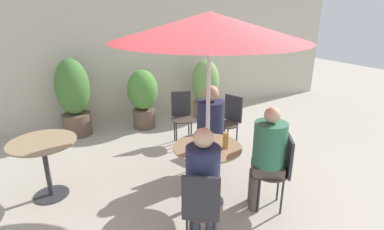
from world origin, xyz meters
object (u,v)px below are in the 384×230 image
object	(u,v)px
bistro_chair_0	(201,206)
beer_glass_1	(207,133)
potted_plant_0	(74,96)
potted_plant_1	(143,96)
beer_glass_0	(226,140)
cafe_table_far	(44,155)
seated_person_0	(203,178)
seated_person_1	(268,150)
bistro_chair_4	(230,118)
potted_plant_2	(205,87)
bistro_chair_2	(211,135)
umbrella	(210,27)
bistro_chair_3	(182,113)
seated_person_2	(210,124)
cafe_table_near	(207,160)
bistro_chair_1	(279,166)
beer_glass_2	(195,146)

from	to	relation	value
bistro_chair_0	beer_glass_1	size ratio (longest dim) A/B	5.65
potted_plant_0	potted_plant_1	size ratio (longest dim) A/B	1.23
beer_glass_0	cafe_table_far	bearing A→B (deg)	149.62
seated_person_0	seated_person_1	size ratio (longest dim) A/B	1.01
seated_person_1	potted_plant_1	bearing A→B (deg)	-138.63
beer_glass_1	bistro_chair_4	bearing A→B (deg)	45.88
bistro_chair_0	potted_plant_2	size ratio (longest dim) A/B	0.73
bistro_chair_2	seated_person_0	world-z (taller)	seated_person_0
cafe_table_far	potted_plant_2	size ratio (longest dim) A/B	0.63
potted_plant_2	umbrella	distance (m)	3.40
bistro_chair_2	beer_glass_1	distance (m)	0.68
cafe_table_far	seated_person_1	world-z (taller)	seated_person_1
bistro_chair_3	seated_person_2	size ratio (longest dim) A/B	0.70
beer_glass_0	potted_plant_2	xyz separation A→B (m)	(1.28, 2.86, -0.18)
cafe_table_near	bistro_chair_4	xyz separation A→B (m)	(1.06, 1.17, -0.03)
bistro_chair_1	seated_person_1	distance (m)	0.24
bistro_chair_2	potted_plant_1	bearing A→B (deg)	132.39
bistro_chair_4	beer_glass_0	bearing A→B (deg)	-56.01
bistro_chair_4	seated_person_0	bearing A→B (deg)	-60.34
seated_person_2	cafe_table_near	bearing A→B (deg)	-90.00
cafe_table_far	bistro_chair_2	xyz separation A→B (m)	(2.12, -0.27, -0.03)
bistro_chair_1	bistro_chair_2	bearing A→B (deg)	-135.00
seated_person_0	beer_glass_1	world-z (taller)	seated_person_0
seated_person_2	potted_plant_1	world-z (taller)	seated_person_2
cafe_table_near	beer_glass_1	bearing A→B (deg)	61.60
cafe_table_near	bistro_chair_1	world-z (taller)	bistro_chair_1
bistro_chair_2	umbrella	xyz separation A→B (m)	(-0.43, -0.69, 1.51)
cafe_table_far	bistro_chair_3	bearing A→B (deg)	19.85
beer_glass_1	potted_plant_0	bearing A→B (deg)	115.02
bistro_chair_3	beer_glass_0	size ratio (longest dim) A/B	4.82
bistro_chair_0	beer_glass_1	bearing A→B (deg)	-89.29
umbrella	beer_glass_2	bearing A→B (deg)	-158.72
bistro_chair_1	seated_person_0	size ratio (longest dim) A/B	0.72
bistro_chair_0	seated_person_1	distance (m)	1.07
cafe_table_far	bistro_chair_4	distance (m)	2.76
bistro_chair_1	potted_plant_1	distance (m)	3.20
umbrella	potted_plant_1	bearing A→B (deg)	88.68
beer_glass_2	potted_plant_0	xyz separation A→B (m)	(-0.97, 2.95, -0.07)
bistro_chair_1	bistro_chair_3	xyz separation A→B (m)	(-0.24, 2.17, 0.00)
cafe_table_far	bistro_chair_0	size ratio (longest dim) A/B	0.87
seated_person_1	beer_glass_0	size ratio (longest dim) A/B	6.67
seated_person_1	potted_plant_0	bearing A→B (deg)	-119.86
seated_person_1	seated_person_2	distance (m)	0.95
cafe_table_near	bistro_chair_2	xyz separation A→B (m)	(0.43, 0.69, -0.03)
bistro_chair_1	bistro_chair_3	bearing A→B (deg)	-141.69
bistro_chair_4	beer_glass_0	xyz separation A→B (m)	(-0.90, -1.29, 0.30)
bistro_chair_2	potted_plant_1	size ratio (longest dim) A/B	0.78
bistro_chair_3	seated_person_0	distance (m)	2.45
umbrella	bistro_chair_4	bearing A→B (deg)	47.87
cafe_table_far	seated_person_2	bearing A→B (deg)	-11.02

